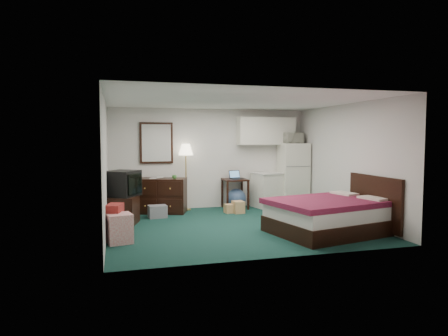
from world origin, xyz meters
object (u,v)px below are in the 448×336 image
object	(u,v)px
floor_lamp	(186,177)
desk	(235,194)
bed	(327,217)
dresser	(160,196)
tv_stand	(122,210)
suitcase	(115,222)
kitchen_counter	(269,190)
fridge	(293,175)

from	to	relation	value
floor_lamp	desk	world-z (taller)	floor_lamp
bed	dresser	bearing A→B (deg)	121.66
tv_stand	dresser	bearing A→B (deg)	66.87
tv_stand	bed	bearing A→B (deg)	-9.58
desk	suitcase	world-z (taller)	desk
kitchen_counter	suitcase	xyz separation A→B (m)	(-3.84, -2.45, -0.11)
fridge	tv_stand	bearing A→B (deg)	-162.81
fridge	suitcase	distance (m)	5.12
floor_lamp	suitcase	distance (m)	3.14
desk	suitcase	bearing A→B (deg)	-138.97
bed	floor_lamp	bearing A→B (deg)	111.94
dresser	tv_stand	bearing A→B (deg)	-110.81
dresser	suitcase	size ratio (longest dim) A/B	1.91
bed	suitcase	bearing A→B (deg)	160.08
floor_lamp	fridge	xyz separation A→B (m)	(2.79, -0.17, 0.00)
kitchen_counter	fridge	size ratio (longest dim) A/B	0.52
fridge	tv_stand	xyz separation A→B (m)	(-4.33, -1.12, -0.53)
desk	tv_stand	world-z (taller)	desk
fridge	suitcase	world-z (taller)	fridge
desk	tv_stand	bearing A→B (deg)	-156.31
floor_lamp	kitchen_counter	distance (m)	2.18
kitchen_counter	tv_stand	distance (m)	3.87
tv_stand	suitcase	distance (m)	1.31
desk	tv_stand	size ratio (longest dim) A/B	1.19
dresser	tv_stand	size ratio (longest dim) A/B	1.91
dresser	tv_stand	xyz separation A→B (m)	(-0.89, -1.06, -0.12)
desk	suitcase	distance (m)	3.83
kitchen_counter	suitcase	distance (m)	4.56
bed	kitchen_counter	bearing A→B (deg)	77.14
dresser	desk	size ratio (longest dim) A/B	1.61
fridge	dresser	bearing A→B (deg)	-176.33
kitchen_counter	suitcase	size ratio (longest dim) A/B	1.37
floor_lamp	tv_stand	distance (m)	2.08
floor_lamp	bed	world-z (taller)	floor_lamp
fridge	bed	bearing A→B (deg)	-100.31
dresser	suitcase	bearing A→B (deg)	-94.60
fridge	tv_stand	size ratio (longest dim) A/B	2.61
dresser	desk	bearing A→B (deg)	22.43
dresser	bed	world-z (taller)	dresser
floor_lamp	tv_stand	bearing A→B (deg)	-140.25
suitcase	dresser	bearing A→B (deg)	82.56
desk	kitchen_counter	size ratio (longest dim) A/B	0.87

